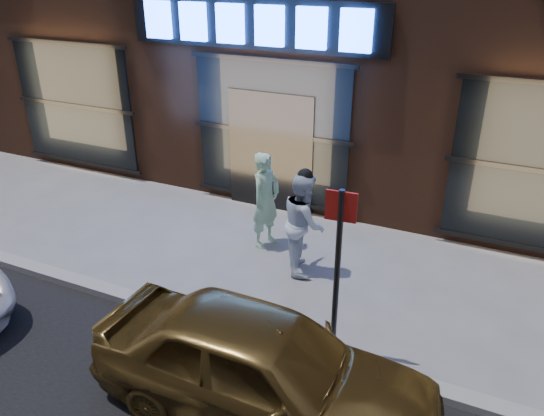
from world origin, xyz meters
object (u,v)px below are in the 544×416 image
(man_bowtie, at_px, (266,200))
(gold_sedan, at_px, (263,367))
(man_cap, at_px, (304,223))
(sign_post, at_px, (338,260))

(man_bowtie, relative_size, gold_sedan, 0.44)
(gold_sedan, bearing_deg, man_cap, 14.04)
(man_cap, xyz_separation_m, sign_post, (1.13, -1.79, 0.57))
(man_bowtie, distance_m, sign_post, 3.11)
(man_cap, relative_size, gold_sedan, 0.44)
(sign_post, bearing_deg, man_cap, 118.25)
(man_cap, distance_m, gold_sedan, 3.17)
(gold_sedan, height_order, sign_post, sign_post)
(man_cap, height_order, sign_post, sign_post)
(man_bowtie, height_order, gold_sedan, man_bowtie)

